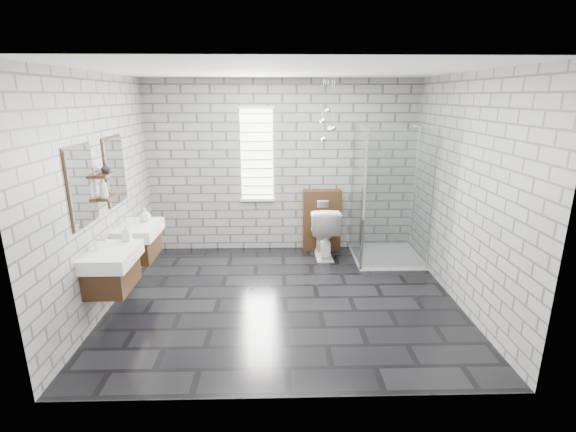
{
  "coord_description": "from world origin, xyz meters",
  "views": [
    {
      "loc": [
        -0.08,
        -4.73,
        2.44
      ],
      "look_at": [
        0.05,
        0.35,
        0.97
      ],
      "focal_mm": 26.0,
      "sensor_mm": 36.0,
      "label": 1
    }
  ],
  "objects_px": {
    "vanity_right": "(136,232)",
    "cistern_panel": "(322,220)",
    "vanity_left": "(109,258)",
    "shower_enclosure": "(383,230)",
    "toilet": "(323,231)"
  },
  "relations": [
    {
      "from": "shower_enclosure",
      "to": "toilet",
      "type": "xyz_separation_m",
      "value": [
        -0.87,
        0.27,
        -0.1
      ]
    },
    {
      "from": "vanity_left",
      "to": "vanity_right",
      "type": "relative_size",
      "value": 1.0
    },
    {
      "from": "vanity_left",
      "to": "cistern_panel",
      "type": "xyz_separation_m",
      "value": [
        2.54,
        2.2,
        -0.26
      ]
    },
    {
      "from": "vanity_left",
      "to": "vanity_right",
      "type": "bearing_deg",
      "value": 90.0
    },
    {
      "from": "cistern_panel",
      "to": "shower_enclosure",
      "type": "relative_size",
      "value": 0.49
    },
    {
      "from": "toilet",
      "to": "vanity_left",
      "type": "bearing_deg",
      "value": 36.69
    },
    {
      "from": "toilet",
      "to": "shower_enclosure",
      "type": "bearing_deg",
      "value": 162.03
    },
    {
      "from": "vanity_left",
      "to": "cistern_panel",
      "type": "bearing_deg",
      "value": 40.97
    },
    {
      "from": "shower_enclosure",
      "to": "toilet",
      "type": "distance_m",
      "value": 0.92
    },
    {
      "from": "vanity_right",
      "to": "cistern_panel",
      "type": "height_order",
      "value": "vanity_right"
    },
    {
      "from": "shower_enclosure",
      "to": "toilet",
      "type": "relative_size",
      "value": 2.53
    },
    {
      "from": "vanity_right",
      "to": "cistern_panel",
      "type": "relative_size",
      "value": 1.57
    },
    {
      "from": "vanity_right",
      "to": "shower_enclosure",
      "type": "relative_size",
      "value": 0.77
    },
    {
      "from": "vanity_left",
      "to": "shower_enclosure",
      "type": "xyz_separation_m",
      "value": [
        3.41,
        1.69,
        -0.25
      ]
    },
    {
      "from": "vanity_left",
      "to": "cistern_panel",
      "type": "relative_size",
      "value": 1.57
    }
  ]
}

